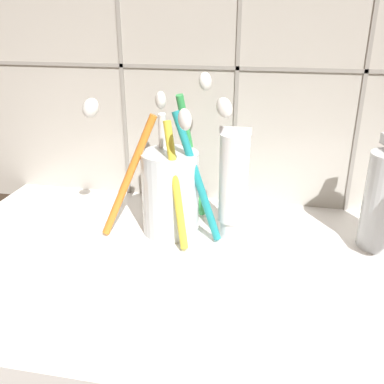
# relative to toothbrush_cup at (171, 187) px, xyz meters

# --- Properties ---
(sink_counter) EXTENTS (0.62, 0.35, 0.02)m
(sink_counter) POSITION_rel_toothbrush_cup_xyz_m (0.05, -0.07, -0.07)
(sink_counter) COLOR white
(sink_counter) RESTS_ON ground
(tile_wall_backsplash) EXTENTS (0.72, 0.02, 0.54)m
(tile_wall_backsplash) POSITION_rel_toothbrush_cup_xyz_m (0.05, 0.11, 0.19)
(tile_wall_backsplash) COLOR #B7B2A8
(tile_wall_backsplash) RESTS_ON ground
(toothbrush_cup) EXTENTS (0.17, 0.12, 0.19)m
(toothbrush_cup) POSITION_rel_toothbrush_cup_xyz_m (0.00, 0.00, 0.00)
(toothbrush_cup) COLOR silver
(toothbrush_cup) RESTS_ON sink_counter
(toothpaste_tube) EXTENTS (0.04, 0.03, 0.14)m
(toothpaste_tube) POSITION_rel_toothbrush_cup_xyz_m (0.07, 0.00, 0.01)
(toothpaste_tube) COLOR white
(toothpaste_tube) RESTS_ON sink_counter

